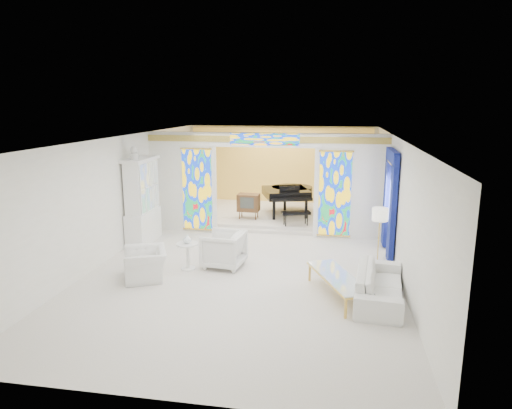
% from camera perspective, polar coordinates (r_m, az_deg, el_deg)
% --- Properties ---
extents(floor, '(12.00, 12.00, 0.00)m').
position_cam_1_polar(floor, '(11.82, -0.38, -6.33)').
color(floor, white).
rests_on(floor, ground).
extents(ceiling, '(7.00, 12.00, 0.02)m').
position_cam_1_polar(ceiling, '(11.22, -0.40, 8.34)').
color(ceiling, white).
rests_on(ceiling, wall_back).
extents(wall_back, '(7.00, 0.02, 3.00)m').
position_cam_1_polar(wall_back, '(17.28, 3.13, 4.79)').
color(wall_back, white).
rests_on(wall_back, floor).
extents(wall_front, '(7.00, 0.02, 3.00)m').
position_cam_1_polar(wall_front, '(5.86, -10.99, -11.00)').
color(wall_front, white).
rests_on(wall_front, floor).
extents(wall_left, '(0.02, 12.00, 3.00)m').
position_cam_1_polar(wall_left, '(12.51, -16.38, 1.33)').
color(wall_left, white).
rests_on(wall_left, floor).
extents(wall_right, '(0.02, 12.00, 3.00)m').
position_cam_1_polar(wall_right, '(11.35, 17.27, 0.17)').
color(wall_right, white).
rests_on(wall_right, floor).
extents(partition_wall, '(7.00, 0.22, 3.00)m').
position_cam_1_polar(partition_wall, '(13.33, 1.12, 3.17)').
color(partition_wall, white).
rests_on(partition_wall, floor).
extents(stained_glass_left, '(0.90, 0.04, 2.40)m').
position_cam_1_polar(stained_glass_left, '(13.74, -7.36, 1.86)').
color(stained_glass_left, gold).
rests_on(stained_glass_left, partition_wall).
extents(stained_glass_right, '(0.90, 0.04, 2.40)m').
position_cam_1_polar(stained_glass_right, '(13.14, 9.83, 1.29)').
color(stained_glass_right, gold).
rests_on(stained_glass_right, partition_wall).
extents(stained_glass_transom, '(2.00, 0.04, 0.34)m').
position_cam_1_polar(stained_glass_transom, '(13.09, 1.07, 8.15)').
color(stained_glass_transom, gold).
rests_on(stained_glass_transom, partition_wall).
extents(alcove_platform, '(6.80, 3.80, 0.18)m').
position_cam_1_polar(alcove_platform, '(15.69, 2.26, -1.24)').
color(alcove_platform, white).
rests_on(alcove_platform, floor).
extents(gold_curtain_back, '(6.70, 0.10, 2.90)m').
position_cam_1_polar(gold_curtain_back, '(17.16, 3.08, 4.74)').
color(gold_curtain_back, '#ECBF52').
rests_on(gold_curtain_back, wall_back).
extents(chandelier, '(0.48, 0.48, 0.30)m').
position_cam_1_polar(chandelier, '(15.17, 3.04, 7.71)').
color(chandelier, gold).
rests_on(chandelier, ceiling).
extents(blue_drapes, '(0.14, 1.85, 2.65)m').
position_cam_1_polar(blue_drapes, '(12.01, 16.41, 1.25)').
color(blue_drapes, navy).
rests_on(blue_drapes, wall_right).
extents(china_cabinet, '(0.56, 1.46, 2.72)m').
position_cam_1_polar(china_cabinet, '(12.99, -14.02, 0.38)').
color(china_cabinet, white).
rests_on(china_cabinet, floor).
extents(armchair_left, '(1.24, 1.30, 0.67)m').
position_cam_1_polar(armchair_left, '(10.50, -13.64, -7.23)').
color(armchair_left, white).
rests_on(armchair_left, floor).
extents(armchair_right, '(1.03, 1.01, 0.85)m').
position_cam_1_polar(armchair_right, '(10.91, -4.07, -5.62)').
color(armchair_right, white).
rests_on(armchair_right, floor).
extents(sofa, '(1.10, 2.31, 0.65)m').
position_cam_1_polar(sofa, '(9.46, 15.19, -9.60)').
color(sofa, white).
rests_on(sofa, floor).
extents(side_table, '(0.64, 0.64, 0.63)m').
position_cam_1_polar(side_table, '(10.83, -8.55, -5.92)').
color(side_table, white).
rests_on(side_table, floor).
extents(vase, '(0.24, 0.24, 0.21)m').
position_cam_1_polar(vase, '(10.74, -8.61, -4.27)').
color(vase, silver).
rests_on(vase, side_table).
extents(coffee_table, '(1.35, 2.06, 0.44)m').
position_cam_1_polar(coffee_table, '(9.39, 10.22, -9.00)').
color(coffee_table, white).
rests_on(coffee_table, floor).
extents(floor_lamp, '(0.48, 0.48, 1.49)m').
position_cam_1_polar(floor_lamp, '(10.80, 15.23, -1.57)').
color(floor_lamp, gold).
rests_on(floor_lamp, floor).
extents(grand_piano, '(1.94, 2.95, 1.06)m').
position_cam_1_polar(grand_piano, '(15.32, 4.15, 1.50)').
color(grand_piano, black).
rests_on(grand_piano, alcove_platform).
extents(tv_console, '(0.70, 0.49, 0.80)m').
position_cam_1_polar(tv_console, '(14.68, -0.94, 0.24)').
color(tv_console, brown).
rests_on(tv_console, alcove_platform).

